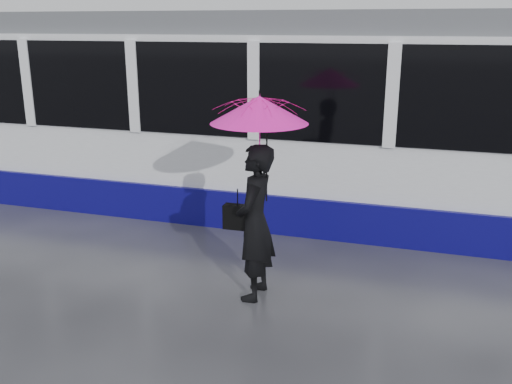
% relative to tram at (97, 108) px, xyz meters
% --- Properties ---
extents(ground, '(90.00, 90.00, 0.00)m').
position_rel_tram_xyz_m(ground, '(2.95, -2.50, -1.64)').
color(ground, '#29292E').
rests_on(ground, ground).
extents(rails, '(34.00, 1.51, 0.02)m').
position_rel_tram_xyz_m(rails, '(2.95, -0.00, -1.63)').
color(rails, '#3F3D38').
rests_on(rails, ground).
extents(tram, '(26.00, 2.56, 3.35)m').
position_rel_tram_xyz_m(tram, '(0.00, 0.00, 0.00)').
color(tram, white).
rests_on(tram, ground).
extents(woman, '(0.46, 0.69, 1.86)m').
position_rel_tram_xyz_m(woman, '(4.19, -3.35, -0.71)').
color(woman, black).
rests_on(woman, ground).
extents(umbrella, '(1.12, 1.12, 1.26)m').
position_rel_tram_xyz_m(umbrella, '(4.24, -3.35, 0.41)').
color(umbrella, '#FF1569').
rests_on(umbrella, ground).
extents(handbag, '(0.34, 0.15, 0.47)m').
position_rel_tram_xyz_m(handbag, '(3.97, -3.33, -0.66)').
color(handbag, black).
rests_on(handbag, ground).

